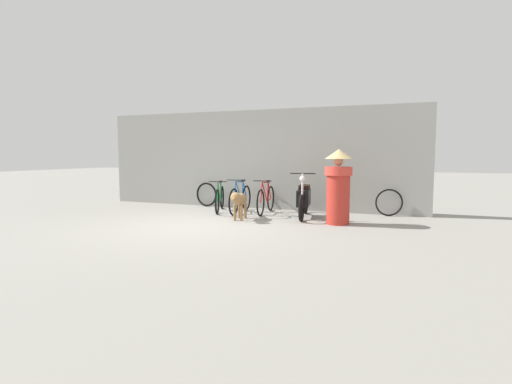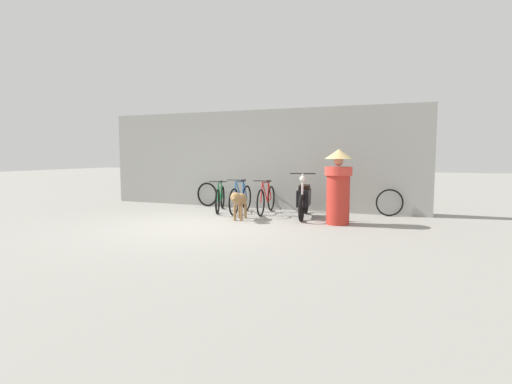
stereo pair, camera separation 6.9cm
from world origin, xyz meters
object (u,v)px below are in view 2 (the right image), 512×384
Objects in this scene: bicycle_1 at (241,199)px; motorcycle at (304,199)px; bicycle_0 at (220,199)px; bicycle_2 at (266,199)px; spare_tire_right at (207,194)px; spare_tire_left at (390,203)px; stray_dog at (239,200)px; person_in_robes at (338,185)px.

bicycle_1 is 1.71m from motorcycle.
bicycle_0 is 1.27m from bicycle_2.
bicycle_2 is at bearing -17.82° from spare_tire_right.
stray_dog is at bearing -149.34° from spare_tire_left.
motorcycle is at bearing -153.27° from spare_tire_left.
person_in_robes reaches higher than bicycle_1.
bicycle_2 is (0.64, 0.18, -0.00)m from bicycle_1.
bicycle_1 is 1.12m from stray_dog.
spare_tire_right is at bearing -153.10° from bicycle_0.
person_in_robes is 4.40m from spare_tire_right.
bicycle_0 is 0.87× the size of motorcycle.
bicycle_0 reaches higher than stray_dog.
spare_tire_left is (0.97, 1.60, -0.52)m from person_in_robes.
bicycle_1 is at bearing -12.04° from person_in_robes.
bicycle_1 is 2.50× the size of spare_tire_left.
bicycle_2 is at bearing 74.90° from bicycle_0.
bicycle_0 is at bearing -91.13° from bicycle_2.
spare_tire_left is (2.96, 0.67, -0.03)m from bicycle_2.
spare_tire_right reaches higher than spare_tire_left.
person_in_robes is at bearing -121.23° from spare_tire_left.
bicycle_0 is 0.64m from bicycle_1.
spare_tire_left is at bearing 80.70° from bicycle_0.
bicycle_0 is 2.28× the size of spare_tire_right.
bicycle_2 is 2.43× the size of spare_tire_right.
spare_tire_left is 5.04m from spare_tire_right.
bicycle_1 is 1.03× the size of person_in_robes.
stray_dog is at bearing 24.00° from bicycle_0.
bicycle_2 is 2.25m from person_in_robes.
person_in_robes is at bearing 88.97° from stray_dog.
person_in_robes is (3.26, -0.82, 0.51)m from bicycle_0.
bicycle_2 is 0.93× the size of motorcycle.
bicycle_2 is 2.19m from spare_tire_right.
motorcycle is 1.20m from person_in_robes.
bicycle_1 is at bearing -165.93° from stray_dog.
motorcycle is at bearing -16.80° from spare_tire_right.
bicycle_1 is 2.77m from person_in_robes.
stray_dog is 1.55× the size of spare_tire_right.
bicycle_2 reaches higher than stray_dog.
bicycle_0 is at bearing -169.61° from spare_tire_left.
person_in_robes reaches higher than bicycle_2.
person_in_robes is 2.42× the size of spare_tire_left.
person_in_robes is 2.31× the size of spare_tire_right.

